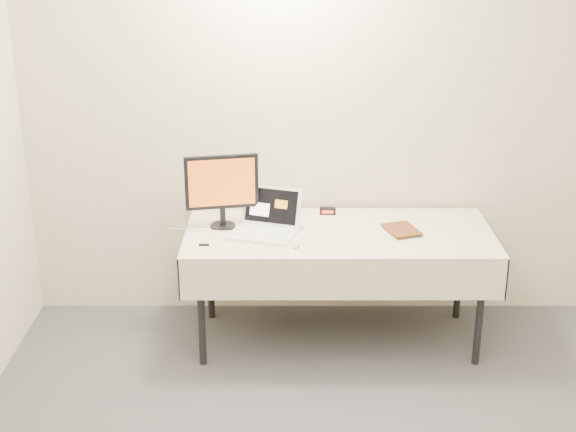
{
  "coord_description": "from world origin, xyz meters",
  "views": [
    {
      "loc": [
        -0.31,
        -2.44,
        2.56
      ],
      "look_at": [
        -0.31,
        1.99,
        0.86
      ],
      "focal_mm": 50.0,
      "sensor_mm": 36.0,
      "label": 1
    }
  ],
  "objects_px": {
    "book": "(389,215)",
    "laptop": "(267,223)",
    "monitor": "(222,186)",
    "table": "(339,241)"
  },
  "relations": [
    {
      "from": "table",
      "to": "monitor",
      "type": "relative_size",
      "value": 4.07
    },
    {
      "from": "monitor",
      "to": "laptop",
      "type": "bearing_deg",
      "value": -28.77
    },
    {
      "from": "book",
      "to": "table",
      "type": "bearing_deg",
      "value": 156.42
    },
    {
      "from": "laptop",
      "to": "monitor",
      "type": "distance_m",
      "value": 0.35
    },
    {
      "from": "laptop",
      "to": "book",
      "type": "relative_size",
      "value": 1.95
    },
    {
      "from": "laptop",
      "to": "book",
      "type": "xyz_separation_m",
      "value": [
        0.73,
        -0.02,
        0.06
      ]
    },
    {
      "from": "book",
      "to": "laptop",
      "type": "bearing_deg",
      "value": 160.64
    },
    {
      "from": "laptop",
      "to": "book",
      "type": "height_order",
      "value": "laptop"
    },
    {
      "from": "monitor",
      "to": "book",
      "type": "relative_size",
      "value": 1.96
    },
    {
      "from": "monitor",
      "to": "book",
      "type": "bearing_deg",
      "value": -17.32
    }
  ]
}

